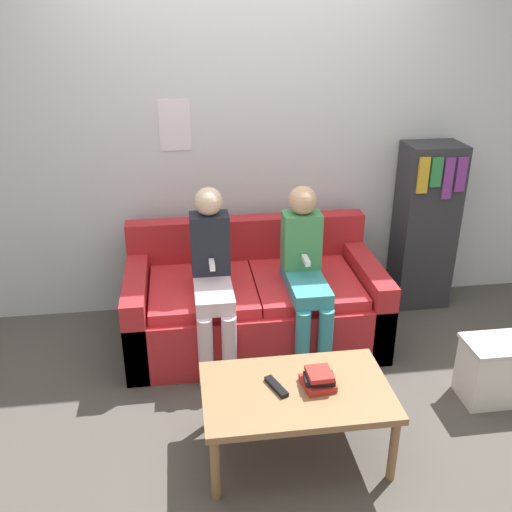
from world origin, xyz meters
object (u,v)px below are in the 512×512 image
couch (253,303)px  person_left (212,271)px  tv_remote (276,387)px  storage_box (496,370)px  coffee_table (296,396)px  bookshelf (425,226)px  person_right (305,266)px

couch → person_left: person_left is taller
couch → tv_remote: 1.11m
person_left → storage_box: person_left is taller
coffee_table → tv_remote: tv_remote is taller
storage_box → coffee_table: bearing=-167.9°
bookshelf → storage_box: size_ratio=3.08×
person_left → storage_box: bearing=-22.7°
coffee_table → person_right: bearing=75.5°
bookshelf → storage_box: 1.26m
person_right → tv_remote: bearing=-110.4°
couch → storage_box: (1.29, -0.85, -0.07)m
couch → bookshelf: 1.40m
couch → person_right: person_right is taller
couch → person_right: size_ratio=1.53×
storage_box → couch: bearing=146.6°
couch → person_right: 0.50m
person_right → person_left: bearing=179.9°
person_right → bookshelf: (1.01, 0.53, 0.01)m
tv_remote → storage_box: bearing=-10.7°
storage_box → bookshelf: bearing=88.9°
couch → storage_box: couch is taller
coffee_table → bookshelf: size_ratio=0.76×
tv_remote → bookshelf: size_ratio=0.14×
couch → storage_box: size_ratio=4.18×
coffee_table → tv_remote: (-0.10, 0.02, 0.05)m
coffee_table → person_left: 1.02m
coffee_table → tv_remote: bearing=170.3°
coffee_table → person_left: size_ratio=0.84×
bookshelf → person_left: bearing=-161.6°
person_left → person_right: 0.58m
bookshelf → storage_box: bearing=-91.1°
couch → coffee_table: bearing=-86.8°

